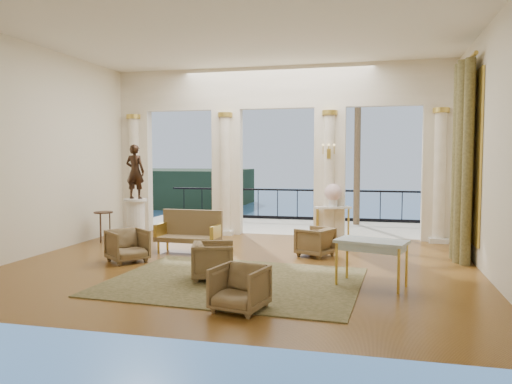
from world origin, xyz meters
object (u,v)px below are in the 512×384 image
(armchair_c, at_px, (315,240))
(armchair_d, at_px, (213,259))
(armchair_b, at_px, (240,286))
(game_table, at_px, (372,245))
(settee, at_px, (190,232))
(armchair_a, at_px, (127,244))
(pedestal, at_px, (136,222))
(side_table, at_px, (103,216))
(statue, at_px, (135,172))
(console_table, at_px, (333,212))

(armchair_c, xyz_separation_m, armchair_d, (-1.46, -2.44, 0.02))
(armchair_b, xyz_separation_m, armchair_c, (0.55, 4.04, -0.00))
(game_table, bearing_deg, armchair_c, 134.31)
(armchair_c, distance_m, settee, 2.77)
(armchair_a, distance_m, pedestal, 2.19)
(armchair_d, xyz_separation_m, settee, (-1.30, 2.25, 0.10))
(side_table, bearing_deg, settee, -16.27)
(armchair_a, xyz_separation_m, statue, (-0.84, 2.02, 1.40))
(statue, xyz_separation_m, side_table, (-0.88, 0.00, -1.11))
(settee, relative_size, game_table, 1.14)
(game_table, bearing_deg, pedestal, 170.00)
(pedestal, xyz_separation_m, console_table, (4.64, 1.75, 0.17))
(pedestal, bearing_deg, armchair_d, -45.07)
(armchair_a, relative_size, side_table, 0.96)
(armchair_a, distance_m, armchair_b, 4.01)
(armchair_b, xyz_separation_m, armchair_d, (-0.91, 1.60, 0.01))
(armchair_a, bearing_deg, armchair_b, -90.98)
(side_table, bearing_deg, armchair_c, -5.97)
(settee, distance_m, side_table, 2.68)
(game_table, relative_size, side_table, 1.64)
(console_table, bearing_deg, armchair_d, -131.17)
(armchair_b, distance_m, console_table, 6.40)
(armchair_b, relative_size, side_table, 0.91)
(armchair_d, relative_size, settee, 0.50)
(armchair_b, height_order, statue, statue)
(armchair_d, height_order, statue, statue)
(armchair_b, xyz_separation_m, pedestal, (-3.90, 4.60, 0.18))
(side_table, bearing_deg, statue, 0.00)
(game_table, relative_size, statue, 0.94)
(armchair_d, bearing_deg, side_table, 35.74)
(pedestal, bearing_deg, armchair_a, -67.38)
(armchair_d, distance_m, game_table, 2.68)
(settee, xyz_separation_m, statue, (-1.69, 0.75, 1.30))
(armchair_a, height_order, side_table, side_table)
(armchair_a, bearing_deg, console_table, -6.07)
(settee, xyz_separation_m, game_table, (3.96, -2.08, 0.23))
(armchair_a, xyz_separation_m, armchair_c, (3.62, 1.46, -0.02))
(armchair_a, height_order, statue, statue)
(settee, relative_size, side_table, 1.87)
(armchair_a, relative_size, console_table, 0.76)
(armchair_d, xyz_separation_m, side_table, (-3.87, 3.00, 0.29))
(pedestal, bearing_deg, settee, -23.93)
(settee, bearing_deg, statue, 157.60)
(armchair_d, relative_size, pedestal, 0.65)
(armchair_a, xyz_separation_m, side_table, (-1.72, 2.02, 0.29))
(armchair_c, distance_m, statue, 4.71)
(console_table, bearing_deg, armchair_b, -118.68)
(armchair_d, height_order, pedestal, pedestal)
(armchair_a, height_order, armchair_c, armchair_a)
(settee, xyz_separation_m, console_table, (2.95, 2.50, 0.24))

